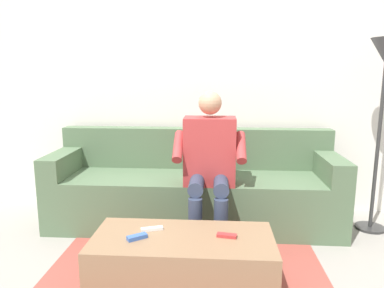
{
  "coord_description": "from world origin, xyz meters",
  "views": [
    {
      "loc": [
        -0.19,
        2.9,
        1.29
      ],
      "look_at": [
        0.0,
        0.14,
        0.76
      ],
      "focal_mm": 33.7,
      "sensor_mm": 36.0,
      "label": 1
    }
  ],
  "objects_px": {
    "couch": "(194,191)",
    "person_solo_seated": "(209,159)",
    "remote_white": "(152,229)",
    "remote_red": "(227,235)",
    "remote_blue": "(137,237)",
    "coffee_table": "(183,264)"
  },
  "relations": [
    {
      "from": "person_solo_seated",
      "to": "remote_red",
      "type": "distance_m",
      "value": 0.77
    },
    {
      "from": "remote_white",
      "to": "coffee_table",
      "type": "bearing_deg",
      "value": 140.08
    },
    {
      "from": "remote_blue",
      "to": "remote_white",
      "type": "relative_size",
      "value": 0.87
    },
    {
      "from": "couch",
      "to": "person_solo_seated",
      "type": "xyz_separation_m",
      "value": [
        -0.14,
        0.32,
        0.37
      ]
    },
    {
      "from": "couch",
      "to": "coffee_table",
      "type": "xyz_separation_m",
      "value": [
        0.0,
        1.03,
        -0.12
      ]
    },
    {
      "from": "coffee_table",
      "to": "person_solo_seated",
      "type": "relative_size",
      "value": 0.92
    },
    {
      "from": "person_solo_seated",
      "to": "remote_blue",
      "type": "relative_size",
      "value": 9.96
    },
    {
      "from": "coffee_table",
      "to": "remote_blue",
      "type": "relative_size",
      "value": 9.19
    },
    {
      "from": "remote_blue",
      "to": "remote_white",
      "type": "bearing_deg",
      "value": 27.15
    },
    {
      "from": "remote_blue",
      "to": "remote_red",
      "type": "relative_size",
      "value": 1.01
    },
    {
      "from": "couch",
      "to": "remote_blue",
      "type": "height_order",
      "value": "couch"
    },
    {
      "from": "remote_blue",
      "to": "person_solo_seated",
      "type": "bearing_deg",
      "value": 26.8
    },
    {
      "from": "person_solo_seated",
      "to": "couch",
      "type": "bearing_deg",
      "value": -66.77
    },
    {
      "from": "remote_red",
      "to": "person_solo_seated",
      "type": "bearing_deg",
      "value": 109.36
    },
    {
      "from": "coffee_table",
      "to": "remote_red",
      "type": "bearing_deg",
      "value": -177.31
    },
    {
      "from": "couch",
      "to": "remote_white",
      "type": "height_order",
      "value": "couch"
    },
    {
      "from": "couch",
      "to": "remote_red",
      "type": "xyz_separation_m",
      "value": [
        -0.26,
        1.02,
        0.07
      ]
    },
    {
      "from": "couch",
      "to": "remote_red",
      "type": "distance_m",
      "value": 1.06
    },
    {
      "from": "couch",
      "to": "coffee_table",
      "type": "bearing_deg",
      "value": 90.0
    },
    {
      "from": "coffee_table",
      "to": "remote_red",
      "type": "height_order",
      "value": "remote_red"
    },
    {
      "from": "couch",
      "to": "remote_blue",
      "type": "bearing_deg",
      "value": 76.37
    },
    {
      "from": "remote_red",
      "to": "remote_white",
      "type": "xyz_separation_m",
      "value": [
        0.46,
        -0.06,
        -0.0
      ]
    }
  ]
}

